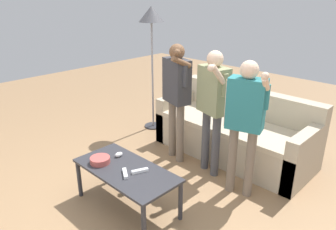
{
  "coord_description": "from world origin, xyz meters",
  "views": [
    {
      "loc": [
        1.97,
        -1.86,
        2.07
      ],
      "look_at": [
        -0.16,
        0.32,
        0.87
      ],
      "focal_mm": 34.43,
      "sensor_mm": 36.0,
      "label": 1
    }
  ],
  "objects": [
    {
      "name": "player_center",
      "position": [
        -0.05,
        0.93,
        0.92
      ],
      "size": [
        0.42,
        0.41,
        1.47
      ],
      "color": "#47474C",
      "rests_on": "ground"
    },
    {
      "name": "floor_lamp",
      "position": [
        -1.53,
        1.4,
        1.62
      ],
      "size": [
        0.37,
        0.37,
        1.85
      ],
      "color": "#2D2D33",
      "rests_on": "ground"
    },
    {
      "name": "player_left",
      "position": [
        -0.57,
        0.89,
        0.93
      ],
      "size": [
        0.44,
        0.38,
        1.48
      ],
      "color": "#756656",
      "rests_on": "ground"
    },
    {
      "name": "player_right",
      "position": [
        0.45,
        0.8,
        0.91
      ],
      "size": [
        0.46,
        0.28,
        1.45
      ],
      "color": "#756656",
      "rests_on": "ground"
    },
    {
      "name": "game_remote_wand_near",
      "position": [
        -0.07,
        -0.15,
        0.46
      ],
      "size": [
        0.1,
        0.16,
        0.03
      ],
      "color": "white",
      "rests_on": "coffee_table"
    },
    {
      "name": "couch",
      "position": [
        -0.1,
        1.52,
        0.3
      ],
      "size": [
        2.04,
        0.85,
        0.84
      ],
      "color": "#B7A88E",
      "rests_on": "ground"
    },
    {
      "name": "ground_plane",
      "position": [
        0.0,
        0.0,
        0.0
      ],
      "size": [
        12.0,
        12.0,
        0.0
      ],
      "primitive_type": "plane",
      "color": "#93704C"
    },
    {
      "name": "game_remote_nunchuk",
      "position": [
        -0.47,
        -0.09,
        0.46
      ],
      "size": [
        0.06,
        0.09,
        0.05
      ],
      "color": "white",
      "rests_on": "coffee_table"
    },
    {
      "name": "coffee_table",
      "position": [
        -0.22,
        -0.2,
        0.39
      ],
      "size": [
        1.09,
        0.53,
        0.44
      ],
      "color": "#2D2D33",
      "rests_on": "ground"
    },
    {
      "name": "game_remote_wand_far",
      "position": [
        -0.14,
        -0.27,
        0.46
      ],
      "size": [
        0.16,
        0.12,
        0.03
      ],
      "color": "white",
      "rests_on": "coffee_table"
    },
    {
      "name": "snack_bowl",
      "position": [
        -0.5,
        -0.31,
        0.47
      ],
      "size": [
        0.2,
        0.2,
        0.06
      ],
      "primitive_type": "cylinder",
      "color": "#B24C47",
      "rests_on": "coffee_table"
    }
  ]
}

